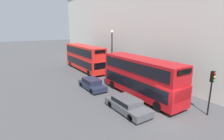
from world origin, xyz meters
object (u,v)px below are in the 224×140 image
at_px(bus_second_in_queue, 85,57).
at_px(car_dark_sedan, 127,104).
at_px(bus_leading, 140,76).
at_px(traffic_light, 212,84).
at_px(car_hatchback, 92,83).
at_px(pedestrian, 135,76).

distance_m(bus_second_in_queue, car_dark_sedan, 16.99).
relative_size(bus_leading, traffic_light, 2.70).
bearing_deg(car_dark_sedan, bus_second_in_queue, 78.40).
bearing_deg(car_hatchback, car_dark_sedan, -90.00).
bearing_deg(bus_second_in_queue, pedestrian, -74.29).
height_order(car_dark_sedan, car_hatchback, car_hatchback).
xyz_separation_m(bus_leading, car_dark_sedan, (-3.40, -2.14, -1.65)).
bearing_deg(traffic_light, car_dark_sedan, 141.10).
xyz_separation_m(car_dark_sedan, car_hatchback, (0.00, 6.99, 0.03)).
relative_size(car_dark_sedan, traffic_light, 1.21).
height_order(bus_leading, traffic_light, bus_leading).
relative_size(car_hatchback, traffic_light, 1.12).
bearing_deg(car_dark_sedan, pedestrian, 45.75).
distance_m(traffic_light, pedestrian, 10.97).
relative_size(bus_second_in_queue, car_hatchback, 2.61).
height_order(bus_second_in_queue, pedestrian, bus_second_in_queue).
xyz_separation_m(traffic_light, pedestrian, (0.89, 10.75, -2.03)).
height_order(bus_leading, car_dark_sedan, bus_leading).
distance_m(bus_second_in_queue, pedestrian, 10.66).
distance_m(bus_leading, pedestrian, 5.37).
height_order(bus_leading, pedestrian, bus_leading).
bearing_deg(car_hatchback, bus_second_in_queue, 70.45).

